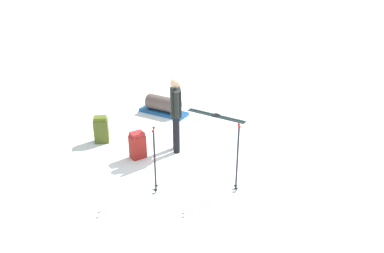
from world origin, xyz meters
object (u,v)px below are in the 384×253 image
ski_pair_near (216,116)px  backpack_bright (101,130)px  ski_poles_planted_far (238,155)px  gear_sled (163,106)px  skier_standing (176,111)px  backpack_large_dark (138,145)px  ski_poles_planted_near (155,157)px

ski_pair_near → backpack_bright: backpack_bright is taller
ski_poles_planted_far → gear_sled: ski_poles_planted_far is taller
backpack_bright → ski_poles_planted_far: bearing=-108.9°
skier_standing → backpack_bright: size_ratio=2.67×
ski_poles_planted_far → backpack_large_dark: bearing=73.2°
backpack_bright → skier_standing: bearing=-87.8°
gear_sled → ski_pair_near: bearing=-81.4°
ski_poles_planted_near → ski_poles_planted_far: ski_poles_planted_far is taller
ski_poles_planted_far → gear_sled: size_ratio=0.96×
backpack_large_dark → ski_poles_planted_near: 1.45m
ski_pair_near → ski_poles_planted_near: bearing=175.2°
ski_poles_planted_near → gear_sled: 3.77m
backpack_large_dark → gear_sled: backpack_large_dark is taller
skier_standing → gear_sled: (1.93, 0.98, -0.73)m
ski_pair_near → backpack_bright: (-2.21, 2.24, 0.30)m
backpack_bright → ski_poles_planted_near: (-1.58, -1.92, 0.41)m
skier_standing → ski_poles_planted_far: bearing=-128.0°
backpack_bright → gear_sled: (2.00, -0.82, -0.09)m
skier_standing → ski_pair_near: 2.38m
skier_standing → ski_poles_planted_far: (-1.22, -1.56, -0.20)m
skier_standing → backpack_large_dark: bearing=127.2°
ski_pair_near → gear_sled: size_ratio=1.20×
backpack_large_dark → backpack_bright: bearing=67.1°
ski_poles_planted_far → gear_sled: (3.15, 2.54, -0.53)m
skier_standing → backpack_large_dark: 1.10m
skier_standing → ski_pair_near: size_ratio=1.01×
ski_poles_planted_far → ski_poles_planted_near: bearing=106.5°
skier_standing → backpack_large_dark: (-0.53, 0.70, -0.66)m
ski_poles_planted_far → skier_standing: bearing=52.0°
skier_standing → ski_poles_planted_far: 1.99m
backpack_large_dark → ski_poles_planted_near: bearing=-143.6°
backpack_large_dark → ski_poles_planted_far: bearing=-106.8°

